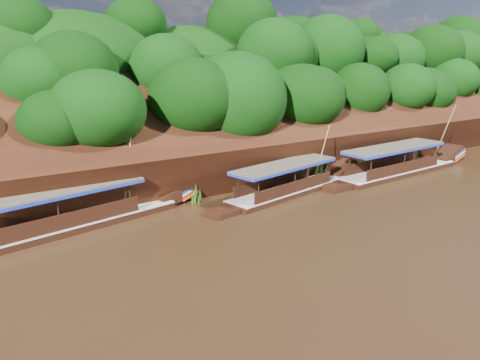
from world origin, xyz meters
name	(u,v)px	position (x,y,z in m)	size (l,w,h in m)	color
ground	(335,227)	(0.00, 0.00, 0.00)	(160.00, 160.00, 0.00)	black
riverbank	(172,142)	(-0.01, 22.73, 1.89)	(120.00, 30.06, 19.40)	black
boat_0	(405,167)	(15.03, 6.42, 0.60)	(16.41, 3.25, 6.46)	black
boat_1	(297,185)	(3.11, 7.26, 0.55)	(14.30, 4.61, 5.52)	black
boat_2	(80,217)	(-12.95, 8.90, 0.60)	(17.11, 5.27, 7.10)	black
reeds	(224,185)	(-2.10, 9.51, 0.87)	(49.54, 2.44, 2.06)	#306519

